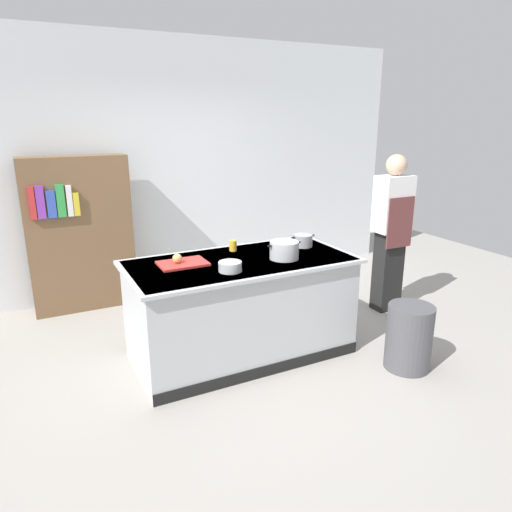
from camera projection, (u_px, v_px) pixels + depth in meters
The scene contains 12 objects.
ground_plane at pixel (242, 353), 4.33m from camera, with size 10.00×10.00×0.00m, color #9E9991.
back_wall at pixel (167, 167), 5.69m from camera, with size 6.40×0.12×3.00m, color silver.
counter_island at pixel (241, 307), 4.20m from camera, with size 1.98×0.98×0.90m.
cutting_board at pixel (183, 263), 3.95m from camera, with size 0.40×0.28×0.02m, color red.
onion at pixel (177, 258), 3.92m from camera, with size 0.08×0.08×0.08m, color tan.
stock_pot at pixel (284, 250), 4.10m from camera, with size 0.32×0.26×0.15m.
sauce_pan at pixel (303, 241), 4.49m from camera, with size 0.25×0.18×0.11m.
mixing_bowl at pixel (230, 267), 3.77m from camera, with size 0.19×0.19×0.08m, color #B7BABF.
juice_cup at pixel (233, 246), 4.34m from camera, with size 0.07×0.07×0.10m, color yellow.
trash_bin at pixel (409, 337), 4.02m from camera, with size 0.39×0.39×0.57m, color #4C4C51.
person_chef at pixel (391, 230), 5.08m from camera, with size 0.38×0.25×1.72m.
bookshelf at pixel (80, 234), 5.14m from camera, with size 1.10×0.31×1.70m.
Camera 1 is at (-1.65, -3.53, 2.11)m, focal length 32.98 mm.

